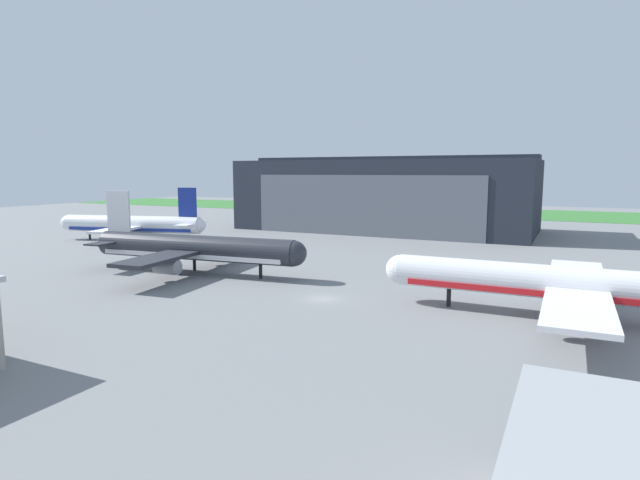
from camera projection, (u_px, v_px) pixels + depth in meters
name	position (u px, v px, depth m)	size (l,w,h in m)	color
ground_plane	(323.00, 299.00, 69.87)	(440.00, 440.00, 0.00)	slate
grass_field_strip	(494.00, 213.00, 215.11)	(440.00, 56.00, 0.08)	#377734
maintenance_hangar	(386.00, 195.00, 152.40)	(83.84, 36.82, 21.60)	#232833
airliner_far_left	(132.00, 225.00, 128.20)	(38.13, 30.72, 13.37)	white
airliner_near_right	(194.00, 249.00, 86.79)	(40.20, 33.04, 13.79)	#282B33
airliner_near_left	(570.00, 285.00, 59.47)	(44.06, 37.16, 13.11)	silver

